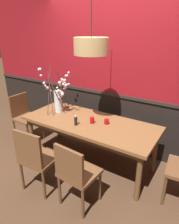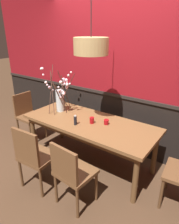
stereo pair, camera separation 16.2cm
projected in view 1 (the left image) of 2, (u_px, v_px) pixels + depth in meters
name	position (u px, v px, depth m)	size (l,w,h in m)	color
ground_plane	(89.00, 162.00, 3.37)	(24.00, 24.00, 0.00)	#4C3321
back_wall	(113.00, 66.00, 3.37)	(5.76, 0.14, 2.95)	black
dining_table	(89.00, 126.00, 3.11)	(2.05, 0.86, 0.74)	brown
chair_far_side_right	(131.00, 119.00, 3.66)	(0.45, 0.44, 0.94)	brown
chair_near_side_right	(76.00, 172.00, 2.37)	(0.45, 0.43, 0.88)	brown
chair_head_west_end	(25.00, 115.00, 3.88)	(0.44, 0.43, 0.90)	brown
chair_near_side_left	(36.00, 157.00, 2.62)	(0.46, 0.44, 0.92)	brown
vase_with_blossoms	(58.00, 98.00, 3.35)	(0.55, 0.57, 0.76)	silver
candle_holder_nearer_center	(107.00, 122.00, 2.99)	(0.07, 0.07, 0.08)	#9E0F14
candle_holder_nearer_edge	(92.00, 120.00, 3.01)	(0.07, 0.07, 0.10)	#9E0F14
condiment_bottle	(76.00, 121.00, 2.94)	(0.05, 0.05, 0.15)	black
pendant_lamp	(91.00, 46.00, 2.62)	(0.45, 0.45, 1.23)	tan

